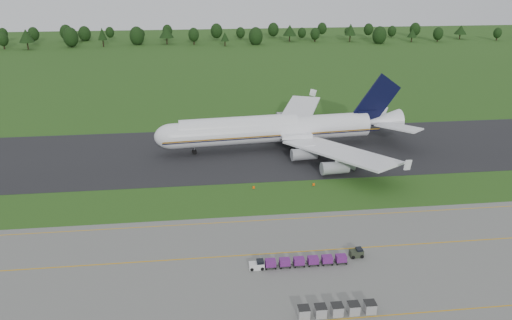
{
  "coord_description": "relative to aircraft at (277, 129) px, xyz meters",
  "views": [
    {
      "loc": [
        -10.97,
        -95.0,
        46.33
      ],
      "look_at": [
        0.58,
        2.0,
        7.96
      ],
      "focal_mm": 35.0,
      "sensor_mm": 36.0,
      "label": 1
    }
  ],
  "objects": [
    {
      "name": "aircraft",
      "position": [
        0.0,
        0.0,
        0.0
      ],
      "size": [
        68.53,
        66.48,
        19.22
      ],
      "color": "white",
      "rests_on": "ground"
    },
    {
      "name": "apron_markings",
      "position": [
        -9.63,
        -57.18,
        -5.42
      ],
      "size": [
        300.0,
        30.2,
        0.01
      ],
      "color": "#CB8E0B",
      "rests_on": "apron"
    },
    {
      "name": "taxiway",
      "position": [
        -9.63,
        -2.2,
        -5.45
      ],
      "size": [
        300.0,
        40.0,
        0.08
      ],
      "primitive_type": "cube",
      "color": "black",
      "rests_on": "ground"
    },
    {
      "name": "baggage_train",
      "position": [
        -5.58,
        -56.41,
        -4.65
      ],
      "size": [
        16.3,
        1.48,
        1.42
      ],
      "color": "silver",
      "rests_on": "apron"
    },
    {
      "name": "utility_cart",
      "position": [
        4.93,
        -54.86,
        -4.83
      ],
      "size": [
        2.3,
        1.56,
        1.23
      ],
      "color": "#282F21",
      "rests_on": "apron"
    },
    {
      "name": "tree_line",
      "position": [
        3.11,
        189.27,
        0.56
      ],
      "size": [
        531.48,
        23.67,
        11.68
      ],
      "color": "black",
      "rests_on": "ground"
    },
    {
      "name": "apron",
      "position": [
        -9.63,
        -64.2,
        -5.46
      ],
      "size": [
        300.0,
        52.0,
        0.06
      ],
      "primitive_type": "cube",
      "color": "slate",
      "rests_on": "ground"
    },
    {
      "name": "ground",
      "position": [
        -9.63,
        -30.2,
        -5.49
      ],
      "size": [
        600.0,
        600.0,
        0.0
      ],
      "primitive_type": "plane",
      "color": "#234A16",
      "rests_on": "ground"
    },
    {
      "name": "edge_markers",
      "position": [
        -2.43,
        -25.33,
        -5.21
      ],
      "size": [
        14.07,
        0.3,
        0.6
      ],
      "color": "#FB5507",
      "rests_on": "ground"
    },
    {
      "name": "uld_row",
      "position": [
        -2.38,
        -69.13,
        -4.61
      ],
      "size": [
        11.24,
        1.64,
        1.62
      ],
      "color": "gray",
      "rests_on": "apron"
    }
  ]
}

